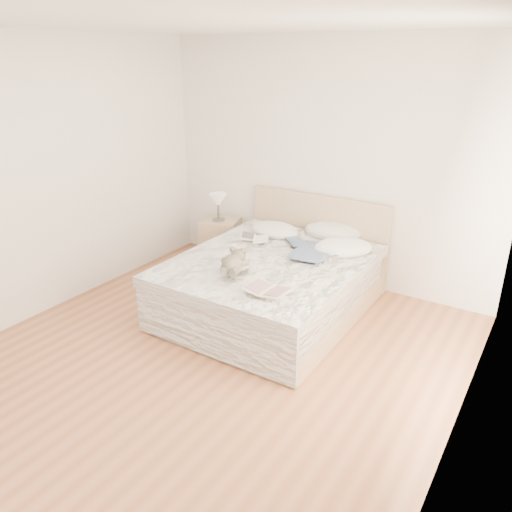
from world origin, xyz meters
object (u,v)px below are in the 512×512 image
photo_book (254,238)px  table_lamp (218,202)px  nightstand (221,241)px  bed (274,282)px  childrens_book (268,290)px  teddy_bear (232,270)px

photo_book → table_lamp: bearing=121.6°
nightstand → photo_book: 1.03m
bed → photo_book: bed is taller
nightstand → childrens_book: childrens_book is taller
bed → table_lamp: (-1.24, 0.73, 0.50)m
table_lamp → childrens_book: 2.20m
childrens_book → table_lamp: bearing=140.7°
nightstand → table_lamp: bearing=-91.0°
nightstand → table_lamp: (-0.00, -0.03, 0.52)m
teddy_bear → table_lamp: bearing=110.7°
table_lamp → teddy_bear: table_lamp is taller
photo_book → childrens_book: (0.79, -1.02, 0.00)m
photo_book → teddy_bear: size_ratio=1.04×
table_lamp → teddy_bear: size_ratio=1.02×
childrens_book → teddy_bear: teddy_bear is taller
photo_book → teddy_bear: 0.92m
nightstand → childrens_book: bearing=-43.2°
nightstand → table_lamp: table_lamp is taller
photo_book → childrens_book: same height
bed → photo_book: (-0.41, 0.26, 0.32)m
table_lamp → childrens_book: bearing=-42.6°
table_lamp → photo_book: table_lamp is taller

